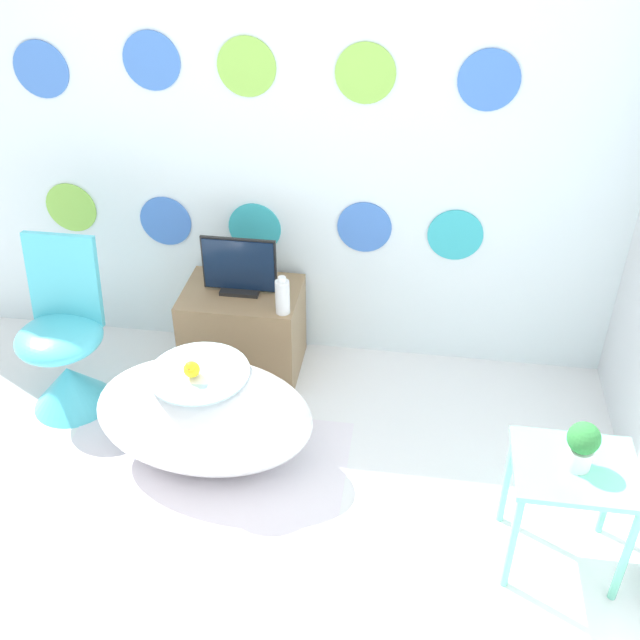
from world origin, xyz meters
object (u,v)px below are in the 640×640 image
bathtub (204,416)px  potted_plant_left (582,444)px  chair (66,359)px  tv (239,268)px  vase (282,296)px

bathtub → potted_plant_left: potted_plant_left is taller
chair → tv: 0.97m
chair → potted_plant_left: bearing=-15.3°
tv → potted_plant_left: (1.52, -1.06, 0.01)m
vase → potted_plant_left: bearing=-35.1°
bathtub → tv: bearing=89.3°
tv → potted_plant_left: size_ratio=1.91×
chair → tv: (0.80, 0.42, 0.34)m
bathtub → potted_plant_left: 1.61m
bathtub → potted_plant_left: (1.53, -0.33, 0.35)m
bathtub → potted_plant_left: size_ratio=4.94×
bathtub → tv: tv is taller
bathtub → vase: 0.69m
chair → bathtub: bearing=-21.3°
bathtub → chair: 0.85m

